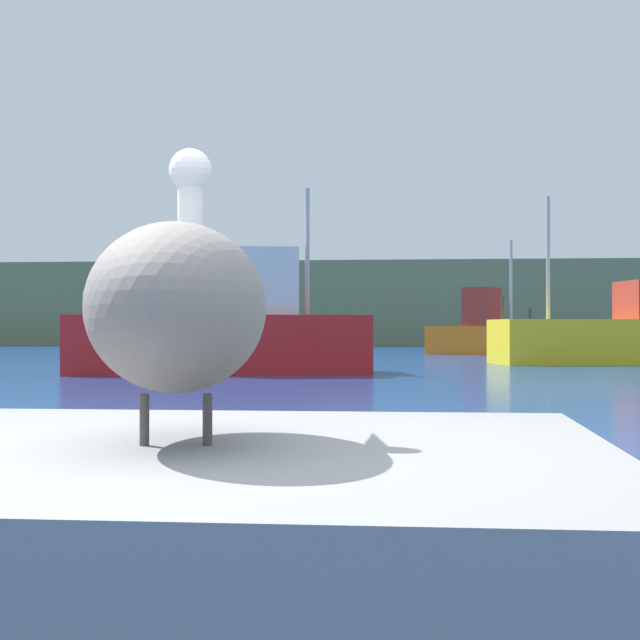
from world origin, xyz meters
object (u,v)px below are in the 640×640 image
object	(u,v)px
fishing_boat_yellow	(629,335)
pelican	(178,305)
fishing_boat_orange	(481,332)
fishing_boat_red	(225,329)

from	to	relation	value
fishing_boat_yellow	pelican	bearing A→B (deg)	65.10
fishing_boat_orange	pelican	bearing A→B (deg)	-66.76
fishing_boat_yellow	fishing_boat_orange	size ratio (longest dim) A/B	1.77
pelican	fishing_boat_orange	bearing A→B (deg)	-12.41
fishing_boat_red	pelican	bearing A→B (deg)	-91.47
fishing_boat_orange	fishing_boat_yellow	bearing A→B (deg)	-40.98
fishing_boat_orange	fishing_boat_red	world-z (taller)	fishing_boat_orange
pelican	fishing_boat_yellow	bearing A→B (deg)	-21.63
pelican	fishing_boat_orange	world-z (taller)	fishing_boat_orange
pelican	fishing_boat_red	world-z (taller)	fishing_boat_red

